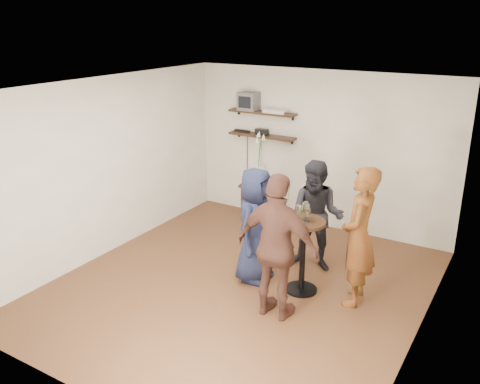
# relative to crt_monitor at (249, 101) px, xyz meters

# --- Properties ---
(room) EXTENTS (4.58, 5.08, 2.68)m
(room) POSITION_rel_crt_monitor_xyz_m (1.26, -2.38, -0.72)
(room) COLOR #482317
(room) RESTS_ON ground
(shelf_upper) EXTENTS (1.20, 0.25, 0.04)m
(shelf_upper) POSITION_rel_crt_monitor_xyz_m (0.26, 0.00, -0.17)
(shelf_upper) COLOR black
(shelf_upper) RESTS_ON room
(shelf_lower) EXTENTS (1.20, 0.25, 0.04)m
(shelf_lower) POSITION_rel_crt_monitor_xyz_m (0.26, 0.00, -0.57)
(shelf_lower) COLOR black
(shelf_lower) RESTS_ON room
(crt_monitor) EXTENTS (0.32, 0.30, 0.30)m
(crt_monitor) POSITION_rel_crt_monitor_xyz_m (0.00, 0.00, 0.00)
(crt_monitor) COLOR #59595B
(crt_monitor) RESTS_ON shelf_upper
(dvd_deck) EXTENTS (0.40, 0.24, 0.06)m
(dvd_deck) POSITION_rel_crt_monitor_xyz_m (0.52, 0.00, -0.12)
(dvd_deck) COLOR silver
(dvd_deck) RESTS_ON shelf_upper
(radio) EXTENTS (0.22, 0.10, 0.10)m
(radio) POSITION_rel_crt_monitor_xyz_m (0.25, 0.00, -0.50)
(radio) COLOR black
(radio) RESTS_ON shelf_lower
(power_strip) EXTENTS (0.30, 0.05, 0.03)m
(power_strip) POSITION_rel_crt_monitor_xyz_m (-0.16, 0.05, -0.54)
(power_strip) COLOR black
(power_strip) RESTS_ON shelf_lower
(side_table) EXTENTS (0.60, 0.60, 0.66)m
(side_table) POSITION_rel_crt_monitor_xyz_m (0.32, -0.18, -1.46)
(side_table) COLOR black
(side_table) RESTS_ON room
(vase_lilies) EXTENTS (0.19, 0.19, 0.93)m
(vase_lilies) POSITION_rel_crt_monitor_xyz_m (0.32, -0.18, -1.06)
(vase_lilies) COLOR white
(vase_lilies) RESTS_ON side_table
(drinks_table) EXTENTS (0.54, 0.54, 0.98)m
(drinks_table) POSITION_rel_crt_monitor_xyz_m (1.99, -2.06, -1.39)
(drinks_table) COLOR black
(drinks_table) RESTS_ON room
(wine_glass_fl) EXTENTS (0.07, 0.07, 0.21)m
(wine_glass_fl) POSITION_rel_crt_monitor_xyz_m (1.94, -2.11, -0.90)
(wine_glass_fl) COLOR silver
(wine_glass_fl) RESTS_ON drinks_table
(wine_glass_fr) EXTENTS (0.06, 0.06, 0.19)m
(wine_glass_fr) POSITION_rel_crt_monitor_xyz_m (2.05, -2.10, -0.91)
(wine_glass_fr) COLOR silver
(wine_glass_fr) RESTS_ON drinks_table
(wine_glass_bl) EXTENTS (0.07, 0.07, 0.22)m
(wine_glass_bl) POSITION_rel_crt_monitor_xyz_m (1.98, -2.01, -0.89)
(wine_glass_bl) COLOR silver
(wine_glass_bl) RESTS_ON drinks_table
(wine_glass_br) EXTENTS (0.07, 0.07, 0.22)m
(wine_glass_br) POSITION_rel_crt_monitor_xyz_m (2.01, -2.05, -0.89)
(wine_glass_br) COLOR silver
(wine_glass_br) RESTS_ON drinks_table
(person_plaid) EXTENTS (0.52, 0.70, 1.75)m
(person_plaid) POSITION_rel_crt_monitor_xyz_m (2.66, -1.95, -1.14)
(person_plaid) COLOR #B11D14
(person_plaid) RESTS_ON room
(person_dark) EXTENTS (0.85, 0.71, 1.56)m
(person_dark) POSITION_rel_crt_monitor_xyz_m (1.89, -1.39, -1.24)
(person_dark) COLOR black
(person_dark) RESTS_ON room
(person_navy) EXTENTS (0.53, 0.79, 1.56)m
(person_navy) POSITION_rel_crt_monitor_xyz_m (1.32, -2.09, -1.24)
(person_navy) COLOR #161B33
(person_navy) RESTS_ON room
(person_brown) EXTENTS (1.04, 0.46, 1.76)m
(person_brown) POSITION_rel_crt_monitor_xyz_m (1.98, -2.74, -1.14)
(person_brown) COLOR #4F2C22
(person_brown) RESTS_ON room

